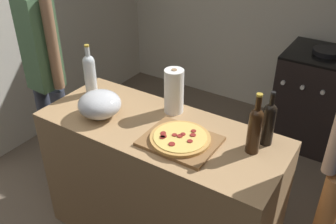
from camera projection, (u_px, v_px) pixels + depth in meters
name	position (u px, v px, depth m)	size (l,w,h in m)	color
ground_plane	(203.00, 183.00, 3.11)	(4.02, 3.47, 0.02)	#6B5B4C
counter	(160.00, 185.00, 2.41)	(1.48, 0.60, 0.90)	tan
cutting_board	(180.00, 141.00, 2.04)	(0.40, 0.32, 0.02)	olive
pizza	(180.00, 138.00, 2.02)	(0.33, 0.33, 0.03)	tan
mixing_bowl	(100.00, 104.00, 2.24)	(0.26, 0.26, 0.16)	#B2B2B7
paper_towel_roll	(174.00, 91.00, 2.25)	(0.12, 0.12, 0.28)	white
wine_bottle_green	(90.00, 73.00, 2.45)	(0.08, 0.08, 0.35)	silver
wine_bottle_clear	(255.00, 128.00, 1.90)	(0.07, 0.07, 0.34)	#331E0F
wine_bottle_amber	(269.00, 122.00, 1.97)	(0.07, 0.07, 0.31)	black
stove	(316.00, 99.00, 3.39)	(0.65, 0.62, 0.93)	black
person_in_stripes	(44.00, 69.00, 2.63)	(0.36, 0.21, 1.74)	#383D4C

